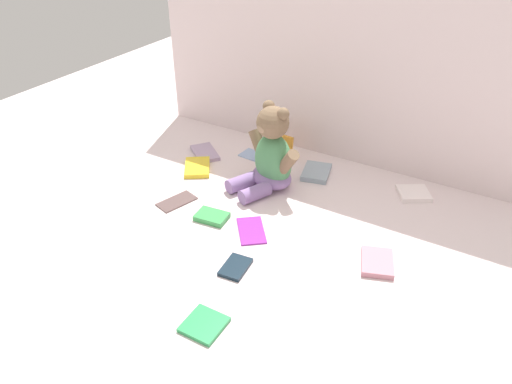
% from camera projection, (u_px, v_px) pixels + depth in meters
% --- Properties ---
extents(ground_plane, '(3.20, 3.20, 0.00)m').
position_uv_depth(ground_plane, '(277.00, 205.00, 1.65)').
color(ground_plane, silver).
extents(backdrop_drape, '(1.47, 0.03, 0.72)m').
position_uv_depth(backdrop_drape, '(336.00, 64.00, 1.76)').
color(backdrop_drape, silver).
rests_on(backdrop_drape, ground_plane).
extents(teddy_bear, '(0.25, 0.26, 0.30)m').
position_uv_depth(teddy_bear, '(271.00, 157.00, 1.69)').
color(teddy_bear, '#4C8C59').
rests_on(teddy_bear, ground_plane).
extents(book_case_0, '(0.10, 0.10, 0.01)m').
position_uv_depth(book_case_0, '(204.00, 325.00, 1.20)').
color(book_case_0, green).
rests_on(book_case_0, ground_plane).
extents(book_case_1, '(0.12, 0.14, 0.02)m').
position_uv_depth(book_case_1, '(377.00, 262.00, 1.39)').
color(book_case_1, '#BB7686').
rests_on(book_case_1, ground_plane).
extents(book_case_2, '(0.10, 0.08, 0.01)m').
position_uv_depth(book_case_2, '(253.00, 155.00, 1.93)').
color(book_case_2, '#8AA6CF').
rests_on(book_case_2, ground_plane).
extents(book_case_3, '(0.11, 0.08, 0.02)m').
position_uv_depth(book_case_3, '(212.00, 217.00, 1.58)').
color(book_case_3, green).
rests_on(book_case_3, ground_plane).
extents(book_case_4, '(0.12, 0.15, 0.02)m').
position_uv_depth(book_case_4, '(316.00, 172.00, 1.81)').
color(book_case_4, '#8E9FAD').
rests_on(book_case_4, ground_plane).
extents(book_case_5, '(0.15, 0.16, 0.01)m').
position_uv_depth(book_case_5, '(251.00, 230.00, 1.52)').
color(book_case_5, purple).
rests_on(book_case_5, ground_plane).
extents(book_case_6, '(0.14, 0.14, 0.02)m').
position_uv_depth(book_case_6, '(414.00, 193.00, 1.69)').
color(book_case_6, white).
rests_on(book_case_6, ground_plane).
extents(book_case_7, '(0.08, 0.10, 0.01)m').
position_uv_depth(book_case_7, '(236.00, 267.00, 1.38)').
color(book_case_7, '#122330').
rests_on(book_case_7, ground_plane).
extents(book_case_8, '(0.16, 0.15, 0.01)m').
position_uv_depth(book_case_8, '(205.00, 153.00, 1.94)').
color(book_case_8, '#A28AA8').
rests_on(book_case_8, ground_plane).
extents(book_case_9, '(0.09, 0.03, 0.10)m').
position_uv_depth(book_case_9, '(282.00, 147.00, 1.89)').
color(book_case_9, orange).
rests_on(book_case_9, ground_plane).
extents(book_case_10, '(0.10, 0.14, 0.01)m').
position_uv_depth(book_case_10, '(177.00, 201.00, 1.66)').
color(book_case_10, brown).
rests_on(book_case_10, ground_plane).
extents(book_case_11, '(0.15, 0.16, 0.02)m').
position_uv_depth(book_case_11, '(197.00, 167.00, 1.84)').
color(book_case_11, yellow).
rests_on(book_case_11, ground_plane).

